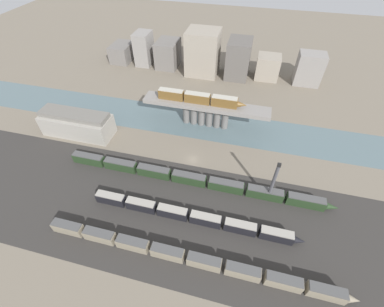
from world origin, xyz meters
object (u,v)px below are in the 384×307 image
warehouse_building (77,124)px  train_yard_far (193,179)px  train_yard_near (189,258)px  train_on_bridge (200,98)px  train_yard_mid (192,216)px  signal_tower (273,183)px

warehouse_building → train_yard_far: bearing=-15.5°
train_yard_near → train_yard_far: size_ratio=0.90×
train_on_bridge → warehouse_building: train_on_bridge is taller
train_yard_mid → warehouse_building: 61.95m
train_on_bridge → warehouse_building: bearing=-158.7°
train_on_bridge → signal_tower: bearing=-47.5°
train_yard_near → train_yard_far: train_yard_far is taller
train_on_bridge → train_yard_far: bearing=-81.0°
train_yard_near → train_yard_mid: size_ratio=1.30×
train_on_bridge → train_yard_mid: size_ratio=0.56×
signal_tower → warehouse_building: bearing=169.0°
train_on_bridge → warehouse_building: 50.58m
train_on_bridge → train_yard_mid: train_on_bridge is taller
train_on_bridge → train_yard_far: 34.67m
train_yard_mid → warehouse_building: warehouse_building is taller
train_yard_near → warehouse_building: (-57.34, 40.57, 3.06)m
train_on_bridge → train_yard_near: train_on_bridge is taller
warehouse_building → signal_tower: (76.82, -14.90, 3.32)m
train_yard_near → train_yard_mid: train_yard_near is taller
signal_tower → train_yard_far: bearing=178.7°
warehouse_building → signal_tower: bearing=-11.0°
train_yard_mid → signal_tower: signal_tower is taller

